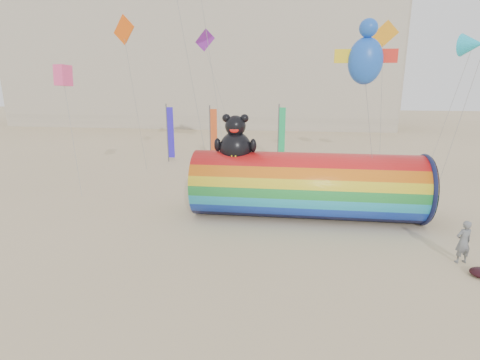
# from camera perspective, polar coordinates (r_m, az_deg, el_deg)

# --- Properties ---
(ground) EXTENTS (160.00, 160.00, 0.00)m
(ground) POSITION_cam_1_polar(r_m,az_deg,el_deg) (18.10, -2.21, -8.54)
(ground) COLOR #CCB58C
(ground) RESTS_ON ground
(hotel_building) EXTENTS (60.40, 15.40, 20.60)m
(hotel_building) POSITION_cam_1_polar(r_m,az_deg,el_deg) (64.11, -6.23, 17.73)
(hotel_building) COLOR #B7AD99
(hotel_building) RESTS_ON ground
(windsock_assembly) EXTENTS (12.13, 3.69, 5.59)m
(windsock_assembly) POSITION_cam_1_polar(r_m,az_deg,el_deg) (20.29, 10.04, -0.57)
(windsock_assembly) COLOR red
(windsock_assembly) RESTS_ON ground
(kite_handler) EXTENTS (0.76, 0.60, 1.82)m
(kite_handler) POSITION_cam_1_polar(r_m,az_deg,el_deg) (17.75, 30.89, -8.10)
(kite_handler) COLOR slate
(kite_handler) RESTS_ON ground
(festival_banners) EXTENTS (10.50, 2.62, 5.20)m
(festival_banners) POSITION_cam_1_polar(r_m,az_deg,el_deg) (32.90, -2.88, 7.00)
(festival_banners) COLOR #59595E
(festival_banners) RESTS_ON ground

